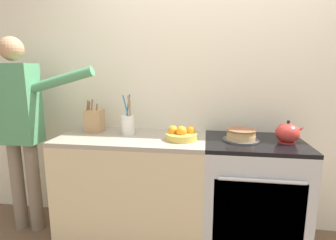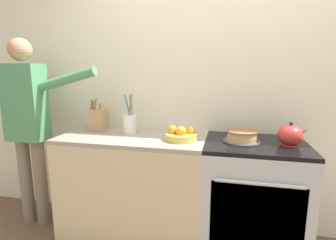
{
  "view_description": "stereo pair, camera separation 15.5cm",
  "coord_description": "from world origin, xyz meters",
  "px_view_note": "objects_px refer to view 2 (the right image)",
  "views": [
    {
      "loc": [
        -0.07,
        -1.73,
        1.43
      ],
      "look_at": [
        -0.37,
        0.27,
        1.04
      ],
      "focal_mm": 28.0,
      "sensor_mm": 36.0,
      "label": 1
    },
    {
      "loc": [
        0.08,
        -1.7,
        1.43
      ],
      "look_at": [
        -0.37,
        0.27,
        1.04
      ],
      "focal_mm": 28.0,
      "sensor_mm": 36.0,
      "label": 2
    }
  ],
  "objects_px": {
    "layer_cake": "(242,137)",
    "utensil_crock": "(130,123)",
    "person_baker": "(28,117)",
    "tea_kettle": "(290,135)",
    "fruit_bowl": "(181,135)",
    "stove_range": "(252,198)",
    "knife_block": "(98,119)"
  },
  "relations": [
    {
      "from": "knife_block",
      "to": "utensil_crock",
      "type": "xyz_separation_m",
      "value": [
        0.32,
        -0.04,
        -0.01
      ]
    },
    {
      "from": "tea_kettle",
      "to": "person_baker",
      "type": "height_order",
      "value": "person_baker"
    },
    {
      "from": "utensil_crock",
      "to": "fruit_bowl",
      "type": "distance_m",
      "value": 0.48
    },
    {
      "from": "tea_kettle",
      "to": "utensil_crock",
      "type": "height_order",
      "value": "utensil_crock"
    },
    {
      "from": "utensil_crock",
      "to": "layer_cake",
      "type": "bearing_deg",
      "value": -3.86
    },
    {
      "from": "tea_kettle",
      "to": "fruit_bowl",
      "type": "xyz_separation_m",
      "value": [
        -0.8,
        -0.03,
        -0.03
      ]
    },
    {
      "from": "fruit_bowl",
      "to": "person_baker",
      "type": "relative_size",
      "value": 0.14
    },
    {
      "from": "tea_kettle",
      "to": "layer_cake",
      "type": "bearing_deg",
      "value": 177.32
    },
    {
      "from": "stove_range",
      "to": "person_baker",
      "type": "height_order",
      "value": "person_baker"
    },
    {
      "from": "utensil_crock",
      "to": "stove_range",
      "type": "bearing_deg",
      "value": -3.59
    },
    {
      "from": "utensil_crock",
      "to": "tea_kettle",
      "type": "bearing_deg",
      "value": -3.55
    },
    {
      "from": "knife_block",
      "to": "fruit_bowl",
      "type": "distance_m",
      "value": 0.8
    },
    {
      "from": "utensil_crock",
      "to": "person_baker",
      "type": "bearing_deg",
      "value": -173.2
    },
    {
      "from": "knife_block",
      "to": "fruit_bowl",
      "type": "xyz_separation_m",
      "value": [
        0.78,
        -0.16,
        -0.06
      ]
    },
    {
      "from": "tea_kettle",
      "to": "person_baker",
      "type": "relative_size",
      "value": 0.13
    },
    {
      "from": "utensil_crock",
      "to": "person_baker",
      "type": "distance_m",
      "value": 0.93
    },
    {
      "from": "tea_kettle",
      "to": "utensil_crock",
      "type": "xyz_separation_m",
      "value": [
        -1.26,
        0.08,
        0.01
      ]
    },
    {
      "from": "knife_block",
      "to": "utensil_crock",
      "type": "distance_m",
      "value": 0.32
    },
    {
      "from": "layer_cake",
      "to": "knife_block",
      "type": "height_order",
      "value": "knife_block"
    },
    {
      "from": "layer_cake",
      "to": "utensil_crock",
      "type": "xyz_separation_m",
      "value": [
        -0.92,
        0.06,
        0.05
      ]
    },
    {
      "from": "layer_cake",
      "to": "person_baker",
      "type": "xyz_separation_m",
      "value": [
        -1.84,
        -0.05,
        0.08
      ]
    },
    {
      "from": "fruit_bowl",
      "to": "person_baker",
      "type": "distance_m",
      "value": 1.39
    },
    {
      "from": "knife_block",
      "to": "utensil_crock",
      "type": "bearing_deg",
      "value": -8.05
    },
    {
      "from": "fruit_bowl",
      "to": "layer_cake",
      "type": "bearing_deg",
      "value": 6.11
    },
    {
      "from": "fruit_bowl",
      "to": "knife_block",
      "type": "bearing_deg",
      "value": 168.67
    },
    {
      "from": "layer_cake",
      "to": "fruit_bowl",
      "type": "height_order",
      "value": "fruit_bowl"
    },
    {
      "from": "stove_range",
      "to": "fruit_bowl",
      "type": "distance_m",
      "value": 0.75
    },
    {
      "from": "person_baker",
      "to": "stove_range",
      "type": "bearing_deg",
      "value": 4.46
    },
    {
      "from": "tea_kettle",
      "to": "fruit_bowl",
      "type": "relative_size",
      "value": 0.87
    },
    {
      "from": "knife_block",
      "to": "person_baker",
      "type": "relative_size",
      "value": 0.17
    },
    {
      "from": "layer_cake",
      "to": "knife_block",
      "type": "bearing_deg",
      "value": 175.07
    },
    {
      "from": "knife_block",
      "to": "fruit_bowl",
      "type": "bearing_deg",
      "value": -11.33
    }
  ]
}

